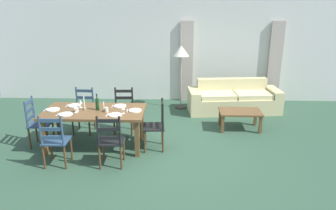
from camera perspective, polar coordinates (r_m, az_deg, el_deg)
The scene contains 34 objects.
ground_plane at distance 6.21m, azimuth -1.63°, elevation -8.02°, with size 9.60×9.60×0.02m, color #2D4C38.
wall_far at distance 8.96m, azimuth -0.42°, elevation 9.42°, with size 9.60×0.16×2.70m, color silver.
curtain_panel_left at distance 8.86m, azimuth 3.27°, elevation 7.65°, with size 0.35×0.08×2.20m, color #AB9F93.
curtain_panel_right at distance 9.24m, azimuth 18.45°, elevation 7.18°, with size 0.35×0.08×2.20m, color #AB9F93.
dining_table at distance 6.22m, azimuth -12.96°, elevation -1.69°, with size 1.90×0.96×0.75m.
dining_chair_near_left at distance 5.76m, azimuth -19.42°, elevation -5.94°, with size 0.42×0.40×0.96m.
dining_chair_near_right at distance 5.51m, azimuth -10.16°, elevation -6.26°, with size 0.43×0.41×0.96m.
dining_chair_far_left at distance 7.08m, azimuth -14.74°, elevation -0.94°, with size 0.45×0.43×0.96m.
dining_chair_far_right at distance 6.90m, azimuth -7.86°, elevation -1.02°, with size 0.43×0.42×0.96m.
dining_chair_head_west at distance 6.69m, azimuth -22.19°, elevation -2.88°, with size 0.43×0.45×0.96m.
dining_chair_head_east at distance 6.07m, azimuth -2.08°, elevation -3.61°, with size 0.43×0.45×0.96m.
dinner_plate_near_left at distance 6.10m, azimuth -17.70°, elevation -1.57°, with size 0.24×0.24×0.02m, color white.
fork_near_left at distance 6.15m, azimuth -19.01°, elevation -1.60°, with size 0.02×0.17×0.01m, color silver.
dinner_plate_near_right at distance 5.86m, azimuth -9.37°, elevation -1.73°, with size 0.24×0.24×0.02m, color white.
fork_near_right at distance 5.89m, azimuth -10.80°, elevation -1.76°, with size 0.02×0.17×0.01m, color silver.
dinner_plate_far_left at distance 6.54m, azimuth -16.30°, elevation -0.08°, with size 0.24×0.24×0.02m, color white.
fork_far_left at distance 6.59m, azimuth -17.53°, elevation -0.12°, with size 0.02×0.17×0.01m, color silver.
dinner_plate_far_right at distance 6.32m, azimuth -8.52°, elevation -0.17°, with size 0.24×0.24×0.02m, color white.
fork_far_right at distance 6.35m, azimuth -9.85°, elevation -0.21°, with size 0.02×0.17×0.01m, color silver.
dinner_plate_head_west at distance 6.43m, azimuth -19.76°, elevation -0.76°, with size 0.24×0.24×0.02m, color white.
fork_head_west at distance 6.49m, azimuth -20.98°, elevation -0.79°, with size 0.02×0.17×0.01m, color silver.
dinner_plate_head_east at distance 6.04m, azimuth -5.85°, elevation -0.96°, with size 0.24×0.24×0.02m, color white.
fork_head_east at distance 6.06m, azimuth -7.26°, elevation -1.00°, with size 0.02×0.17×0.01m, color silver.
wine_bottle at distance 6.17m, azimuth -12.46°, elevation 0.19°, with size 0.07×0.07×0.32m.
wine_glass_near_left at distance 6.13m, azimuth -16.20°, elevation -0.33°, with size 0.06×0.06×0.16m.
wine_glass_near_right at distance 5.89m, azimuth -8.02°, elevation -0.48°, with size 0.06×0.06×0.16m.
wine_glass_far_left at distance 6.38m, azimuth -15.31°, elevation 0.49°, with size 0.06×0.06×0.16m.
coffee_cup_primary at distance 6.04m, azimuth -10.88°, elevation -0.84°, with size 0.07×0.07×0.09m, color beige.
coffee_cup_secondary at distance 6.18m, azimuth -15.92°, elevation -0.79°, with size 0.07×0.07×0.09m, color beige.
candle_tall at distance 6.23m, azimuth -14.63°, elevation -0.16°, with size 0.05×0.05×0.28m.
candle_short at distance 6.09m, azimuth -11.33°, elevation -0.66°, with size 0.05×0.05×0.18m.
couch at distance 8.35m, azimuth 11.51°, elevation 0.90°, with size 2.35×1.01×0.80m.
coffee_table at distance 7.19m, azimuth 12.69°, elevation -1.53°, with size 0.90×0.56×0.42m.
standing_lamp at distance 8.15m, azimuth 2.34°, elevation 8.93°, with size 0.40×0.40×1.64m.
Camera 1 is at (0.36, -5.55, 2.75)m, focal length 34.29 mm.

